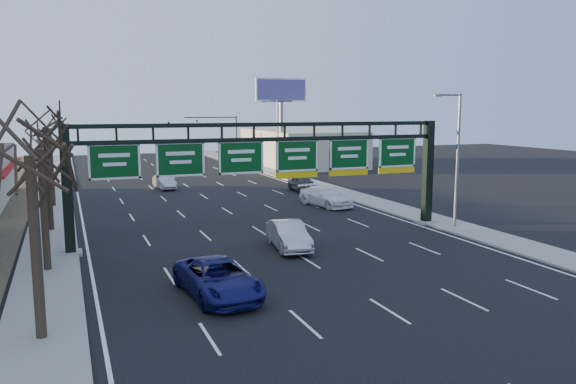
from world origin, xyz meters
name	(u,v)px	position (x,y,z in m)	size (l,w,h in m)	color
ground	(325,271)	(0.00, 0.00, 0.00)	(160.00, 160.00, 0.00)	black
sidewalk_left	(53,217)	(-12.80, 20.00, 0.06)	(3.00, 120.00, 0.12)	gray
sidewalk_right	(357,197)	(12.80, 20.00, 0.06)	(3.00, 120.00, 0.12)	gray
lane_markings	(220,207)	(0.00, 20.00, 0.01)	(21.60, 120.00, 0.01)	white
sign_gantry	(272,164)	(0.16, 8.00, 4.63)	(24.60, 1.20, 7.20)	black
building_right_distant	(301,148)	(20.00, 50.00, 2.50)	(12.00, 20.00, 5.00)	#B8B299
tree_near	(27,124)	(-12.80, -4.00, 7.48)	(3.60, 3.60, 8.86)	#2D2319
tree_gantry	(39,127)	(-12.80, 5.00, 7.11)	(3.60, 3.60, 8.48)	#2D2319
tree_mid	(44,111)	(-12.80, 15.00, 7.85)	(3.60, 3.60, 9.24)	#2D2319
tree_far	(48,115)	(-12.80, 25.00, 7.48)	(3.60, 3.60, 8.86)	#2D2319
streetlight_near	(456,153)	(12.47, 6.00, 5.08)	(2.15, 0.22, 9.00)	slate
streetlight_far	(277,133)	(12.47, 40.00, 5.08)	(2.15, 0.22, 9.00)	slate
billboard_right	(281,101)	(15.00, 44.98, 9.06)	(7.00, 0.50, 12.00)	slate
traffic_signal_mast	(195,127)	(5.69, 55.00, 5.50)	(10.16, 0.54, 7.00)	black
car_blue_suv	(218,278)	(-5.88, -1.70, 0.79)	(2.62, 5.68, 1.58)	#141459
car_silver_sedan	(289,235)	(0.01, 4.85, 0.79)	(1.68, 4.81, 1.59)	#B2B2B7
car_white_wagon	(326,196)	(8.23, 17.12, 0.80)	(2.24, 5.52, 1.60)	white
car_grey_far	(303,184)	(9.69, 25.33, 0.79)	(1.86, 4.61, 1.57)	#3C3F41
car_silver_distant	(165,182)	(-2.52, 32.28, 0.70)	(1.48, 4.23, 1.39)	#AEAFB3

